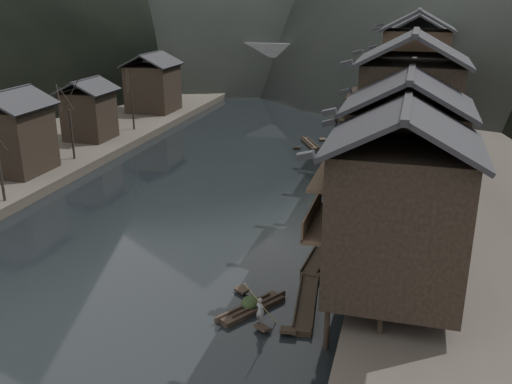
% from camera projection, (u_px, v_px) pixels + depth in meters
% --- Properties ---
extents(water, '(300.00, 300.00, 0.00)m').
position_uv_depth(water, '(164.00, 242.00, 43.85)').
color(water, black).
rests_on(water, ground).
extents(left_bank, '(40.00, 200.00, 1.20)m').
position_uv_depth(left_bank, '(64.00, 110.00, 88.84)').
color(left_bank, '#2D2823').
rests_on(left_bank, ground).
extents(stilt_houses, '(9.00, 67.60, 16.62)m').
position_uv_depth(stilt_houses, '(412.00, 93.00, 54.26)').
color(stilt_houses, black).
rests_on(stilt_houses, ground).
extents(left_houses, '(8.10, 53.20, 8.73)m').
position_uv_depth(left_houses, '(70.00, 107.00, 65.42)').
color(left_houses, black).
rests_on(left_houses, left_bank).
extents(bare_trees, '(3.87, 44.41, 7.73)m').
position_uv_depth(bare_trees, '(57.00, 115.00, 57.37)').
color(bare_trees, black).
rests_on(bare_trees, left_bank).
extents(moored_sampans, '(3.13, 48.63, 0.47)m').
position_uv_depth(moored_sampans, '(346.00, 193.00, 53.71)').
color(moored_sampans, black).
rests_on(moored_sampans, water).
extents(midriver_boats, '(4.71, 32.43, 0.45)m').
position_uv_depth(midriver_boats, '(335.00, 121.00, 83.71)').
color(midriver_boats, black).
rests_on(midriver_boats, water).
extents(stone_bridge, '(40.00, 6.00, 9.00)m').
position_uv_depth(stone_bridge, '(321.00, 64.00, 107.50)').
color(stone_bridge, '#4C4C4F').
rests_on(stone_bridge, ground).
extents(hero_sampan, '(3.45, 4.80, 0.44)m').
position_uv_depth(hero_sampan, '(251.00, 308.00, 34.37)').
color(hero_sampan, black).
rests_on(hero_sampan, water).
extents(cargo_heap, '(1.13, 1.48, 0.68)m').
position_uv_depth(cargo_heap, '(250.00, 298.00, 34.39)').
color(cargo_heap, black).
rests_on(cargo_heap, hero_sampan).
extents(boatman, '(0.72, 0.64, 1.67)m').
position_uv_depth(boatman, '(260.00, 307.00, 32.39)').
color(boatman, slate).
rests_on(boatman, hero_sampan).
extents(bamboo_pole, '(1.76, 1.78, 3.71)m').
position_uv_depth(bamboo_pole, '(264.00, 265.00, 31.44)').
color(bamboo_pole, '#8C7A51').
rests_on(bamboo_pole, boatman).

